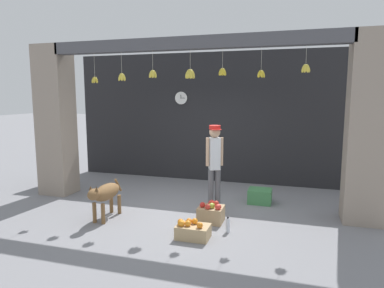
{
  "coord_description": "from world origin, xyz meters",
  "views": [
    {
      "loc": [
        2.0,
        -6.27,
        2.27
      ],
      "look_at": [
        0.0,
        0.36,
        1.28
      ],
      "focal_mm": 32.0,
      "sensor_mm": 36.0,
      "label": 1
    }
  ],
  "objects_px": {
    "water_bottle": "(228,225)",
    "fruit_crate_apples": "(211,213)",
    "wall_clock": "(181,98)",
    "produce_box_green": "(260,196)",
    "dog": "(105,194)",
    "shopkeeper": "(215,161)",
    "fruit_crate_oranges": "(192,230)"
  },
  "relations": [
    {
      "from": "water_bottle",
      "to": "fruit_crate_apples",
      "type": "bearing_deg",
      "value": 134.93
    },
    {
      "from": "fruit_crate_apples",
      "to": "wall_clock",
      "type": "bearing_deg",
      "value": 117.83
    },
    {
      "from": "produce_box_green",
      "to": "wall_clock",
      "type": "bearing_deg",
      "value": 145.79
    },
    {
      "from": "water_bottle",
      "to": "produce_box_green",
      "type": "bearing_deg",
      "value": 78.53
    },
    {
      "from": "dog",
      "to": "shopkeeper",
      "type": "relative_size",
      "value": 0.63
    },
    {
      "from": "fruit_crate_oranges",
      "to": "produce_box_green",
      "type": "xyz_separation_m",
      "value": [
        0.85,
        2.15,
        0.02
      ]
    },
    {
      "from": "shopkeeper",
      "to": "produce_box_green",
      "type": "relative_size",
      "value": 3.53
    },
    {
      "from": "dog",
      "to": "wall_clock",
      "type": "xyz_separation_m",
      "value": [
        0.36,
        3.32,
        1.71
      ]
    },
    {
      "from": "shopkeeper",
      "to": "wall_clock",
      "type": "relative_size",
      "value": 4.79
    },
    {
      "from": "water_bottle",
      "to": "shopkeeper",
      "type": "bearing_deg",
      "value": 115.2
    },
    {
      "from": "water_bottle",
      "to": "wall_clock",
      "type": "height_order",
      "value": "wall_clock"
    },
    {
      "from": "dog",
      "to": "fruit_crate_oranges",
      "type": "xyz_separation_m",
      "value": [
        1.78,
        -0.37,
        -0.35
      ]
    },
    {
      "from": "wall_clock",
      "to": "fruit_crate_apples",
      "type": "bearing_deg",
      "value": -62.17
    },
    {
      "from": "shopkeeper",
      "to": "fruit_crate_apples",
      "type": "bearing_deg",
      "value": 71.44
    },
    {
      "from": "produce_box_green",
      "to": "shopkeeper",
      "type": "bearing_deg",
      "value": -136.93
    },
    {
      "from": "dog",
      "to": "produce_box_green",
      "type": "height_order",
      "value": "dog"
    },
    {
      "from": "dog",
      "to": "fruit_crate_apples",
      "type": "distance_m",
      "value": 1.97
    },
    {
      "from": "dog",
      "to": "fruit_crate_apples",
      "type": "xyz_separation_m",
      "value": [
        1.9,
        0.41,
        -0.31
      ]
    },
    {
      "from": "dog",
      "to": "shopkeeper",
      "type": "distance_m",
      "value": 2.14
    },
    {
      "from": "dog",
      "to": "water_bottle",
      "type": "bearing_deg",
      "value": 92.36
    },
    {
      "from": "wall_clock",
      "to": "water_bottle",
      "type": "bearing_deg",
      "value": -59.8
    },
    {
      "from": "fruit_crate_oranges",
      "to": "produce_box_green",
      "type": "relative_size",
      "value": 1.09
    },
    {
      "from": "dog",
      "to": "wall_clock",
      "type": "relative_size",
      "value": 3.0
    },
    {
      "from": "dog",
      "to": "wall_clock",
      "type": "height_order",
      "value": "wall_clock"
    },
    {
      "from": "water_bottle",
      "to": "wall_clock",
      "type": "distance_m",
      "value": 4.34
    },
    {
      "from": "fruit_crate_apples",
      "to": "fruit_crate_oranges",
      "type": "bearing_deg",
      "value": -98.72
    },
    {
      "from": "fruit_crate_oranges",
      "to": "fruit_crate_apples",
      "type": "height_order",
      "value": "fruit_crate_apples"
    },
    {
      "from": "produce_box_green",
      "to": "wall_clock",
      "type": "distance_m",
      "value": 3.43
    },
    {
      "from": "produce_box_green",
      "to": "water_bottle",
      "type": "distance_m",
      "value": 1.78
    },
    {
      "from": "water_bottle",
      "to": "wall_clock",
      "type": "bearing_deg",
      "value": 120.2
    },
    {
      "from": "dog",
      "to": "wall_clock",
      "type": "distance_m",
      "value": 3.76
    },
    {
      "from": "fruit_crate_apples",
      "to": "produce_box_green",
      "type": "bearing_deg",
      "value": 61.85
    }
  ]
}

